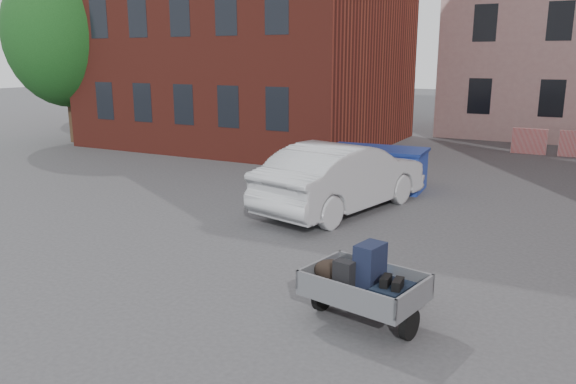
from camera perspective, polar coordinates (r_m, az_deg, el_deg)
The scene contains 6 objects.
ground at distance 10.55m, azimuth 1.77°, elevation -7.13°, with size 120.00×120.00×0.00m, color #38383A.
far_building at distance 39.31m, azimuth -10.75°, elevation 13.70°, with size 6.00×6.00×8.00m, color maroon.
tree at distance 27.10m, azimuth -21.68°, elevation 15.68°, with size 5.28×5.28×8.30m.
trailer at distance 8.09m, azimuth 7.69°, elevation -9.22°, with size 1.79×1.93×1.20m.
dumpster at distance 16.54m, azimuth 8.93°, elevation 2.46°, with size 2.88×1.60×1.18m.
silver_car at distance 13.95m, azimuth 5.60°, elevation 1.57°, with size 1.79×5.14×1.69m, color #AAADB1.
Camera 1 is at (4.31, -8.88, 3.72)m, focal length 35.00 mm.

